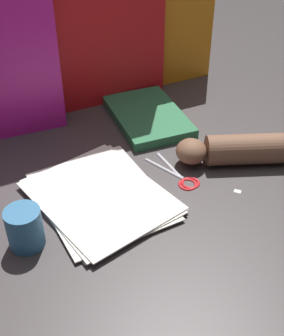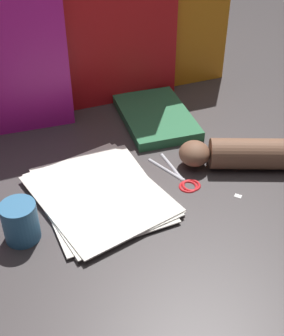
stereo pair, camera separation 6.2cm
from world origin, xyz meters
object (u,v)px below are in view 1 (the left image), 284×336
at_px(hand_forearm, 237,150).
at_px(paper_stack, 100,196).
at_px(scissors, 180,176).
at_px(book_closed, 148,116).
at_px(mug, 25,228).

bearing_deg(hand_forearm, paper_stack, 169.75).
height_order(paper_stack, scissors, paper_stack).
xyz_separation_m(book_closed, scissors, (-0.08, -0.26, -0.01)).
bearing_deg(scissors, hand_forearm, -9.57).
height_order(paper_stack, hand_forearm, hand_forearm).
bearing_deg(mug, scissors, 0.36).
xyz_separation_m(scissors, mug, (-0.39, -0.00, 0.04)).
relative_size(paper_stack, scissors, 2.06).
bearing_deg(hand_forearm, scissors, 170.43).
bearing_deg(paper_stack, hand_forearm, -10.25).
relative_size(scissors, hand_forearm, 0.58).
height_order(book_closed, scissors, book_closed).
bearing_deg(paper_stack, book_closed, 38.47).
bearing_deg(mug, paper_stack, 11.87).
relative_size(book_closed, scissors, 1.82).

